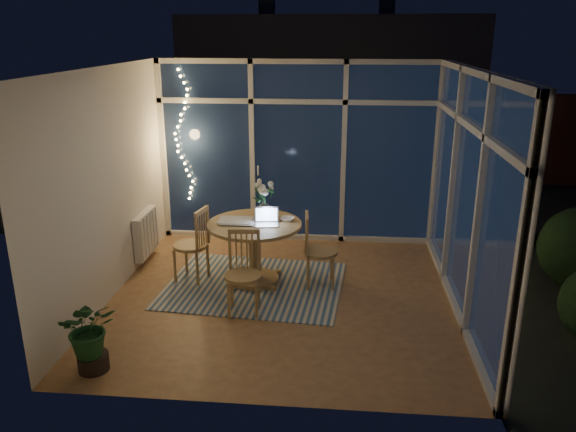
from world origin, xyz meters
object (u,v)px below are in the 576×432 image
object	(u,v)px
dining_table	(255,253)
chair_left	(190,244)
chair_front	(243,274)
laptop	(266,217)
potted_plant	(90,333)
flower_vase	(265,209)
chair_right	(320,250)

from	to	relation	value
dining_table	chair_left	distance (m)	0.81
chair_front	laptop	world-z (taller)	laptop
dining_table	potted_plant	bearing A→B (deg)	-120.80
laptop	chair_left	bearing A→B (deg)	168.91
chair_front	laptop	bearing A→B (deg)	73.28
chair_left	chair_front	size ratio (longest dim) A/B	1.02
chair_left	chair_front	distance (m)	1.13
chair_front	flower_vase	distance (m)	1.12
dining_table	potted_plant	size ratio (longest dim) A/B	1.49
chair_left	laptop	xyz separation A→B (m)	(0.96, -0.07, 0.40)
chair_left	chair_right	xyz separation A→B (m)	(1.60, -0.03, -0.01)
dining_table	chair_front	xyz separation A→B (m)	(-0.01, -0.80, 0.08)
chair_right	chair_left	bearing A→B (deg)	84.44
dining_table	laptop	distance (m)	0.52
laptop	chair_right	bearing A→B (deg)	-3.64
flower_vase	chair_left	bearing A→B (deg)	-165.13
laptop	chair_front	bearing A→B (deg)	-109.33
chair_front	potted_plant	distance (m)	1.70
chair_left	potted_plant	distance (m)	2.06
dining_table	laptop	size ratio (longest dim) A/B	3.95
flower_vase	potted_plant	distance (m)	2.65
chair_front	flower_vase	world-z (taller)	flower_vase
dining_table	chair_right	bearing A→B (deg)	-2.06
chair_left	laptop	distance (m)	1.04
flower_vase	potted_plant	size ratio (longest dim) A/B	0.28
chair_right	chair_front	xyz separation A→B (m)	(-0.81, -0.77, 0.00)
chair_front	laptop	distance (m)	0.86
flower_vase	potted_plant	world-z (taller)	flower_vase
chair_front	potted_plant	world-z (taller)	chair_front
dining_table	chair_front	bearing A→B (deg)	-90.50
chair_left	chair_front	bearing A→B (deg)	56.35
laptop	flower_vase	size ratio (longest dim) A/B	1.37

